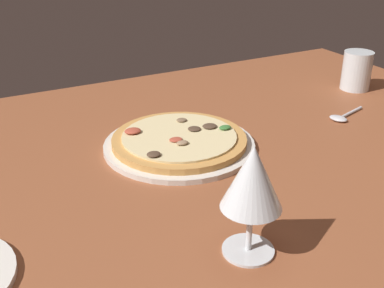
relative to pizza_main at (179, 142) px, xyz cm
name	(u,v)px	position (x,y,z in cm)	size (l,w,h in cm)	color
dining_table	(206,181)	(-0.11, 10.56, -3.20)	(150.00, 110.00, 4.00)	brown
pizza_main	(179,142)	(0.00, 0.00, 0.00)	(28.83, 28.83, 3.38)	silver
wine_glass_far	(252,181)	(5.78, 32.28, 9.57)	(7.96, 7.96, 15.62)	silver
water_glass	(356,73)	(-54.68, -9.57, 2.91)	(7.21, 7.21, 9.60)	silver
spoon	(342,117)	(-37.76, 3.84, -0.75)	(11.39, 5.34, 1.00)	silver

